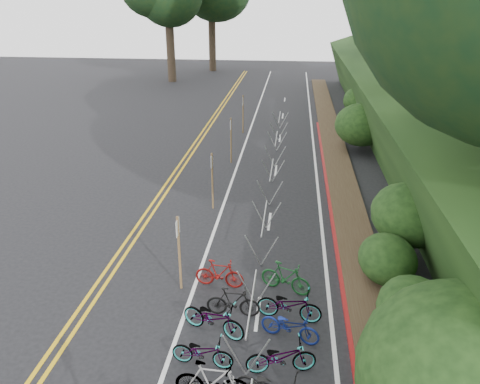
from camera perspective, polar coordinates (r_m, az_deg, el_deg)
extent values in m
cube|color=gold|center=(20.03, -11.58, -2.75)|extent=(0.12, 80.00, 0.01)
cube|color=gold|center=(19.94, -10.76, -2.80)|extent=(0.12, 80.00, 0.01)
cube|color=silver|center=(19.32, -2.63, -3.27)|extent=(0.12, 80.00, 0.01)
cube|color=silver|center=(19.16, 9.90, -3.86)|extent=(0.12, 80.00, 0.01)
cube|color=silver|center=(14.02, 2.18, -14.56)|extent=(0.10, 1.60, 0.01)
cube|color=silver|center=(19.12, 3.61, -3.58)|extent=(0.10, 1.60, 0.01)
cube|color=silver|center=(24.63, 4.39, 2.64)|extent=(0.10, 1.60, 0.01)
cube|color=silver|center=(30.33, 4.89, 6.55)|extent=(0.10, 1.60, 0.01)
cube|color=silver|center=(36.12, 5.23, 9.22)|extent=(0.10, 1.60, 0.01)
cube|color=silver|center=(41.98, 5.48, 11.15)|extent=(0.10, 1.60, 0.01)
cube|color=maroon|center=(20.98, 11.03, -1.35)|extent=(0.25, 28.00, 0.10)
cube|color=black|center=(31.18, 24.86, 10.29)|extent=(12.32, 44.00, 9.11)
cube|color=#382819|center=(30.41, 11.15, 6.39)|extent=(1.40, 44.00, 0.16)
ellipsoid|color=#284C19|center=(13.02, 20.76, -13.96)|extent=(2.00, 2.80, 1.60)
ellipsoid|color=#284C19|center=(17.14, 19.94, -2.56)|extent=(2.60, 3.64, 2.08)
ellipsoid|color=#284C19|center=(22.73, 19.92, 4.83)|extent=(2.20, 3.08, 1.76)
ellipsoid|color=#284C19|center=(28.26, 14.50, 7.95)|extent=(3.00, 4.20, 2.40)
ellipsoid|color=#284C19|center=(34.11, 14.49, 10.74)|extent=(2.40, 3.36, 1.92)
ellipsoid|color=#284C19|center=(38.06, 15.85, 12.88)|extent=(2.80, 3.92, 2.24)
ellipsoid|color=#284C19|center=(15.48, 17.52, -7.78)|extent=(1.80, 2.52, 1.44)
ellipsoid|color=#284C19|center=(26.51, 20.01, 8.66)|extent=(3.20, 4.48, 2.56)
cylinder|color=#2D2319|center=(36.21, 21.43, 17.96)|extent=(0.87, 0.87, 7.00)
cylinder|color=#2D2319|center=(44.52, 22.47, 20.05)|extent=(0.93, 0.93, 8.00)
cylinder|color=#2D2319|center=(51.02, -8.45, 16.80)|extent=(0.85, 0.85, 6.50)
cylinder|color=#2D2319|center=(58.20, -3.39, 17.49)|extent=(0.82, 0.82, 6.00)
cylinder|color=#9FA0A2|center=(12.54, 1.43, -13.15)|extent=(0.05, 3.00, 0.05)
cylinder|color=#9FA0A2|center=(11.85, -0.69, -19.29)|extent=(0.58, 0.04, 1.13)
cylinder|color=#9FA0A2|center=(11.81, 2.18, -19.48)|extent=(0.58, 0.04, 1.13)
cylinder|color=#9FA0A2|center=(14.03, 0.77, -11.62)|extent=(0.58, 0.04, 1.13)
cylinder|color=#9FA0A2|center=(14.00, 3.10, -11.75)|extent=(0.58, 0.04, 1.13)
cylinder|color=#9FA0A2|center=(16.83, 2.98, -3.11)|extent=(0.05, 3.00, 0.05)
cylinder|color=#9FA0A2|center=(15.88, 1.58, -7.13)|extent=(0.58, 0.04, 1.13)
cylinder|color=#9FA0A2|center=(15.85, 3.62, -7.24)|extent=(0.58, 0.04, 1.13)
cylinder|color=#9FA0A2|center=(18.35, 2.36, -2.77)|extent=(0.58, 0.04, 1.13)
cylinder|color=#9FA0A2|center=(18.33, 4.11, -2.85)|extent=(0.58, 0.04, 1.13)
cylinder|color=#9FA0A2|center=(21.43, 3.86, 2.75)|extent=(0.05, 3.00, 0.05)
cylinder|color=#9FA0A2|center=(20.35, 2.83, -0.09)|extent=(0.58, 0.04, 1.13)
cylinder|color=#9FA0A2|center=(20.33, 4.40, -0.16)|extent=(0.58, 0.04, 1.13)
cylinder|color=#9FA0A2|center=(22.95, 3.31, 2.63)|extent=(0.58, 0.04, 1.13)
cylinder|color=#9FA0A2|center=(22.93, 4.71, 2.57)|extent=(0.58, 0.04, 1.13)
cylinder|color=#9FA0A2|center=(26.17, 4.44, 6.51)|extent=(0.05, 3.00, 0.05)
cylinder|color=#9FA0A2|center=(25.02, 3.62, 4.37)|extent=(0.58, 0.04, 1.13)
cylinder|color=#9FA0A2|center=(25.00, 4.90, 4.32)|extent=(0.58, 0.04, 1.13)
cylinder|color=#9FA0A2|center=(27.69, 3.94, 6.21)|extent=(0.58, 0.04, 1.13)
cylinder|color=#9FA0A2|center=(27.67, 5.11, 6.16)|extent=(0.58, 0.04, 1.13)
cylinder|color=#9FA0A2|center=(31.00, 4.84, 9.11)|extent=(0.05, 3.00, 0.05)
cylinder|color=#9FA0A2|center=(29.80, 4.16, 7.42)|extent=(0.58, 0.04, 1.13)
cylinder|color=#9FA0A2|center=(29.78, 5.24, 7.38)|extent=(0.58, 0.04, 1.13)
cylinder|color=#9FA0A2|center=(32.51, 4.40, 8.73)|extent=(0.58, 0.04, 1.13)
cylinder|color=#9FA0A2|center=(32.49, 5.39, 8.69)|extent=(0.58, 0.04, 1.13)
cylinder|color=brown|center=(14.49, -7.41, -7.44)|extent=(0.08, 0.08, 2.50)
cube|color=silver|center=(14.06, -7.59, -4.28)|extent=(0.02, 0.40, 0.50)
cylinder|color=brown|center=(19.78, -3.39, 1.31)|extent=(0.08, 0.08, 2.50)
cube|color=silver|center=(19.46, -3.45, 3.77)|extent=(0.02, 0.40, 0.50)
cylinder|color=brown|center=(25.38, -1.11, 6.29)|extent=(0.08, 0.08, 2.50)
cube|color=silver|center=(25.14, -1.12, 8.25)|extent=(0.02, 0.40, 0.50)
cylinder|color=brown|center=(31.13, 0.37, 9.44)|extent=(0.08, 0.08, 2.50)
cube|color=silver|center=(30.94, 0.37, 11.06)|extent=(0.02, 0.40, 0.50)
imported|color=slate|center=(11.34, -3.36, -22.03)|extent=(0.57, 1.77, 1.05)
imported|color=slate|center=(12.21, -4.59, -18.82)|extent=(0.71, 1.63, 0.83)
imported|color=slate|center=(12.03, 5.03, -19.38)|extent=(0.92, 1.81, 0.91)
imported|color=slate|center=(13.07, -3.25, -15.05)|extent=(1.29, 2.00, 0.99)
imported|color=navy|center=(12.97, 6.13, -15.89)|extent=(1.05, 1.73, 0.86)
imported|color=black|center=(13.67, -0.84, -13.25)|extent=(0.46, 1.56, 0.93)
imported|color=slate|center=(13.60, 6.02, -13.51)|extent=(0.90, 1.92, 0.97)
imported|color=maroon|center=(14.88, -2.53, -9.90)|extent=(0.58, 1.60, 0.94)
imported|color=#144C1E|center=(14.71, 5.58, -10.32)|extent=(1.04, 1.70, 0.99)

